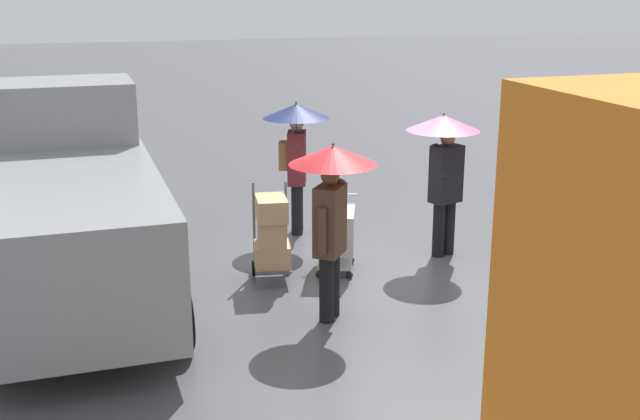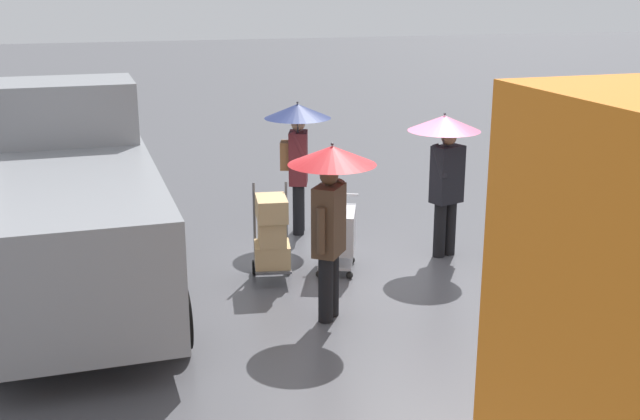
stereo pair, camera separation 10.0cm
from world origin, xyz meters
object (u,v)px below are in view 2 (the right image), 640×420
Objects in this scene: shopping_cart_vendor at (336,232)px; pedestrian_pink_side at (331,191)px; pedestrian_black_side at (297,138)px; hand_dolly_boxes at (272,234)px; pedestrian_white_side at (445,151)px; cargo_van_parked_right at (76,209)px.

pedestrian_pink_side is (0.52, 1.51, 1.02)m from shopping_cart_vendor.
pedestrian_black_side is at bearing -97.37° from pedestrian_pink_side.
shopping_cart_vendor is 1.89m from pedestrian_pink_side.
pedestrian_white_side reaches higher than hand_dolly_boxes.
shopping_cart_vendor is 1.97m from pedestrian_white_side.
pedestrian_white_side is (-1.68, -0.17, 1.02)m from shopping_cart_vendor.
cargo_van_parked_right is at bearing 28.82° from pedestrian_black_side.
pedestrian_pink_side reaches higher than hand_dolly_boxes.
shopping_cart_vendor is at bearing -179.41° from cargo_van_parked_right.
pedestrian_black_side is at bearing -113.54° from hand_dolly_boxes.
shopping_cart_vendor is 2.06m from pedestrian_black_side.
pedestrian_pink_side is at bearing 82.63° from pedestrian_black_side.
hand_dolly_boxes is at bearing 6.80° from pedestrian_white_side.
cargo_van_parked_right reaches higher than hand_dolly_boxes.
shopping_cart_vendor is at bearing -109.21° from pedestrian_pink_side.
cargo_van_parked_right is at bearing -2.57° from hand_dolly_boxes.
pedestrian_white_side is (-2.21, -1.67, 0.00)m from pedestrian_pink_side.
hand_dolly_boxes is (0.95, 0.15, 0.11)m from shopping_cart_vendor.
hand_dolly_boxes is (-2.49, 0.11, -0.51)m from cargo_van_parked_right.
pedestrian_black_side reaches higher than shopping_cart_vendor.
cargo_van_parked_right is 3.28m from pedestrian_pink_side.
hand_dolly_boxes is at bearing -72.80° from pedestrian_pink_side.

